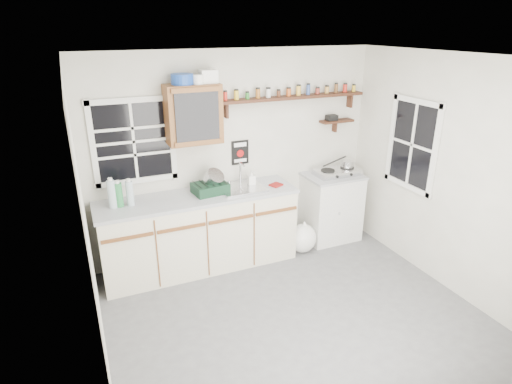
% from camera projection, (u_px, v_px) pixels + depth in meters
% --- Properties ---
extents(room, '(3.64, 3.24, 2.54)m').
position_uv_depth(room, '(299.00, 201.00, 3.88)').
color(room, '#515153').
rests_on(room, ground).
extents(main_cabinet, '(2.31, 0.63, 0.92)m').
position_uv_depth(main_cabinet, '(200.00, 231.00, 5.06)').
color(main_cabinet, beige).
rests_on(main_cabinet, floor).
extents(right_cabinet, '(0.73, 0.57, 0.91)m').
position_uv_depth(right_cabinet, '(331.00, 206.00, 5.76)').
color(right_cabinet, silver).
rests_on(right_cabinet, floor).
extents(sink, '(0.52, 0.44, 0.29)m').
position_uv_depth(sink, '(242.00, 188.00, 5.09)').
color(sink, silver).
rests_on(sink, main_cabinet).
extents(upper_cabinet, '(0.60, 0.32, 0.65)m').
position_uv_depth(upper_cabinet, '(193.00, 114.00, 4.69)').
color(upper_cabinet, brown).
rests_on(upper_cabinet, wall_back).
extents(upper_cabinet_clutter, '(0.50, 0.24, 0.14)m').
position_uv_depth(upper_cabinet_clutter, '(193.00, 78.00, 4.56)').
color(upper_cabinet_clutter, '#173D97').
rests_on(upper_cabinet_clutter, upper_cabinet).
extents(spice_shelf, '(1.91, 0.18, 0.34)m').
position_uv_depth(spice_shelf, '(293.00, 96.00, 5.18)').
color(spice_shelf, '#32180E').
rests_on(spice_shelf, wall_back).
extents(secondary_shelf, '(0.45, 0.16, 0.24)m').
position_uv_depth(secondary_shelf, '(335.00, 121.00, 5.56)').
color(secondary_shelf, '#32180E').
rests_on(secondary_shelf, wall_back).
extents(warning_sign, '(0.22, 0.02, 0.30)m').
position_uv_depth(warning_sign, '(240.00, 152.00, 5.24)').
color(warning_sign, black).
rests_on(warning_sign, wall_back).
extents(window_back, '(0.93, 0.03, 0.98)m').
position_uv_depth(window_back, '(134.00, 142.00, 4.68)').
color(window_back, black).
rests_on(window_back, wall_back).
extents(window_right, '(0.03, 0.78, 1.08)m').
position_uv_depth(window_right, '(412.00, 145.00, 4.93)').
color(window_right, black).
rests_on(window_right, wall_back).
extents(water_bottles, '(0.26, 0.10, 0.34)m').
position_uv_depth(water_bottles, '(119.00, 194.00, 4.54)').
color(water_bottles, '#A6BAC2').
rests_on(water_bottles, main_cabinet).
extents(dish_rack, '(0.42, 0.33, 0.29)m').
position_uv_depth(dish_rack, '(211.00, 185.00, 4.94)').
color(dish_rack, black).
rests_on(dish_rack, main_cabinet).
extents(soap_bottle, '(0.09, 0.09, 0.19)m').
position_uv_depth(soap_bottle, '(251.00, 178.00, 5.16)').
color(soap_bottle, silver).
rests_on(soap_bottle, main_cabinet).
extents(rag, '(0.18, 0.16, 0.02)m').
position_uv_depth(rag, '(276.00, 185.00, 5.18)').
color(rag, maroon).
rests_on(rag, main_cabinet).
extents(hotplate, '(0.60, 0.32, 0.09)m').
position_uv_depth(hotplate, '(337.00, 172.00, 5.58)').
color(hotplate, silver).
rests_on(hotplate, right_cabinet).
extents(saucepan, '(0.37, 0.22, 0.16)m').
position_uv_depth(saucepan, '(347.00, 164.00, 5.61)').
color(saucepan, silver).
rests_on(saucepan, hotplate).
extents(trash_bag, '(0.39, 0.35, 0.45)m').
position_uv_depth(trash_bag, '(303.00, 238.00, 5.48)').
color(trash_bag, white).
rests_on(trash_bag, floor).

